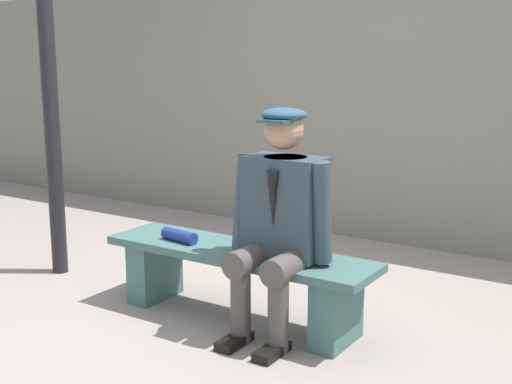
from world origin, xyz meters
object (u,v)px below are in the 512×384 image
lamp_post (46,25)px  rolled_magazine (179,236)px  seated_man (279,216)px  bench (238,273)px

lamp_post → rolled_magazine: bearing=175.5°
rolled_magazine → lamp_post: 1.73m
rolled_magazine → seated_man: bearing=-179.6°
bench → lamp_post: 2.13m
rolled_magazine → lamp_post: bearing=-4.5°
bench → seated_man: (-0.31, 0.06, 0.39)m
seated_man → lamp_post: (1.89, -0.09, 1.04)m
seated_man → rolled_magazine: 0.73m
bench → rolled_magazine: (0.38, 0.06, 0.18)m
bench → rolled_magazine: 0.43m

